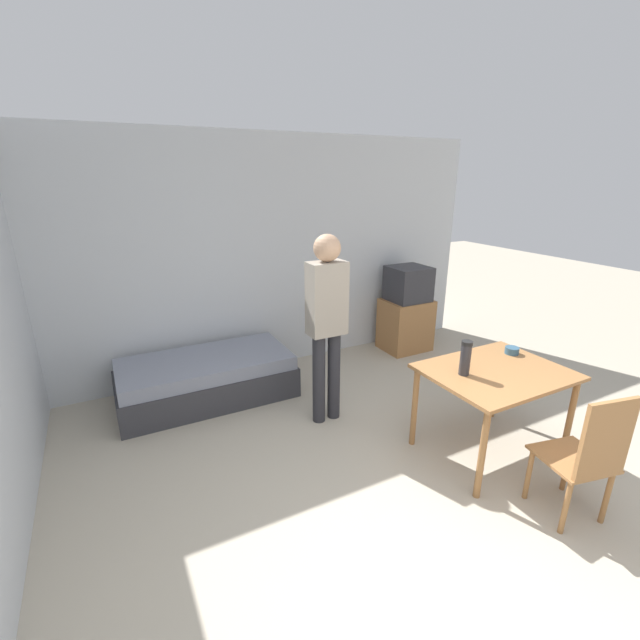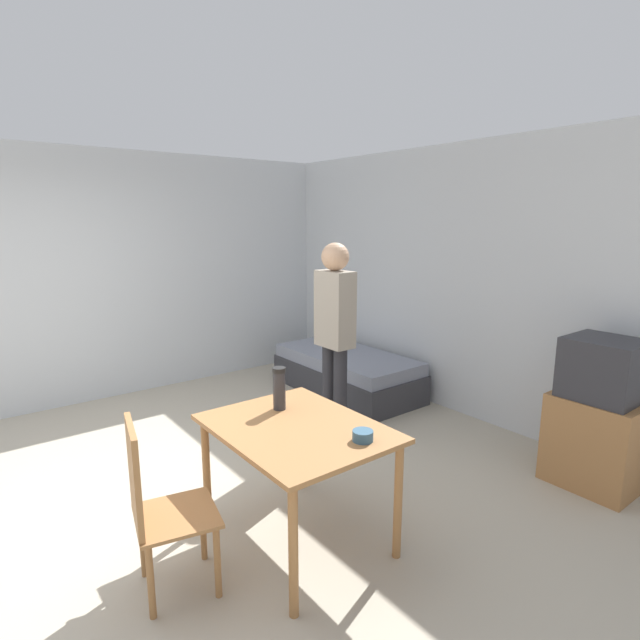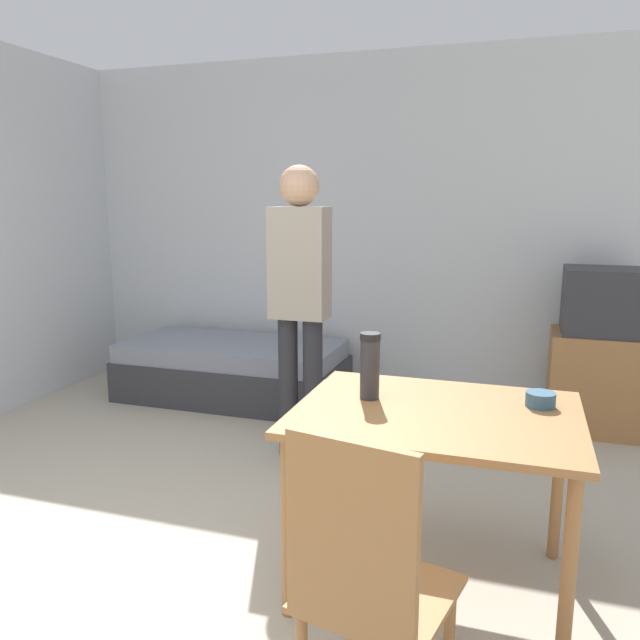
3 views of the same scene
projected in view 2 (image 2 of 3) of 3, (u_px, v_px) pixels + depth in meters
The scene contains 10 objects.
ground_plane at pixel (115, 512), 3.43m from camera, with size 20.00×20.00×0.00m, color #B2A893.
wall_back at pixel (442, 280), 5.18m from camera, with size 5.72×0.06×2.70m.
wall_left at pixel (193, 271), 6.01m from camera, with size 0.06×4.36×2.70m.
daybed at pixel (347, 372), 5.76m from camera, with size 1.77×0.86×0.46m.
tv at pixel (598, 418), 3.69m from camera, with size 0.61×0.50×1.13m.
dining_table at pixel (297, 440), 3.00m from camera, with size 1.11×0.86×0.76m.
wooden_chair at pixel (156, 502), 2.59m from camera, with size 0.49×0.49×0.98m.
person_standing at pixel (335, 327), 4.33m from camera, with size 0.34×0.24×1.78m.
thermos_flask at pixel (279, 386), 3.22m from camera, with size 0.09×0.09×0.28m.
mate_bowl at pixel (363, 436), 2.78m from camera, with size 0.12×0.12×0.06m.
Camera 2 is at (3.31, -0.77, 1.98)m, focal length 28.00 mm.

